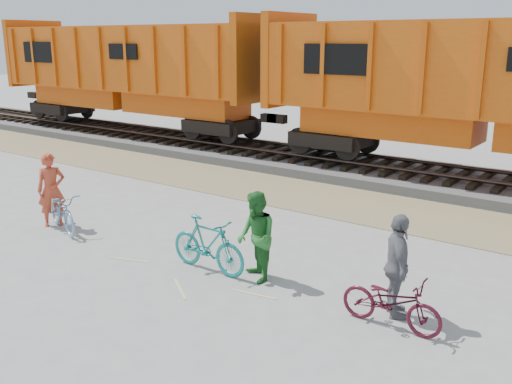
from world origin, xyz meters
TOP-DOWN VIEW (x-y plane):
  - ground at (0.00, 0.00)m, footprint 120.00×120.00m
  - gravel_strip at (0.00, 5.50)m, footprint 120.00×3.00m
  - ballast_bed at (0.00, 9.00)m, footprint 120.00×4.00m
  - track at (0.00, 9.00)m, footprint 120.00×2.60m
  - hopper_car_left at (-11.68, 9.00)m, footprint 14.00×3.13m
  - hopper_car_center at (3.32, 9.00)m, footprint 14.00×3.13m
  - bicycle_blue at (-3.65, -0.43)m, footprint 1.85×1.16m
  - bicycle_teal at (0.66, -0.26)m, footprint 1.78×0.53m
  - bicycle_maroon at (4.40, -0.29)m, footprint 1.62×0.57m
  - person_solo at (-4.15, -0.33)m, footprint 0.70×0.77m
  - person_man at (1.66, -0.06)m, footprint 1.03×0.99m
  - person_woman at (4.30, 0.11)m, footprint 0.90×1.07m

SIDE VIEW (x-z plane):
  - ground at x=0.00m, z-range 0.00..0.00m
  - gravel_strip at x=0.00m, z-range 0.00..0.02m
  - ballast_bed at x=0.00m, z-range 0.00..0.30m
  - bicycle_maroon at x=4.40m, z-range 0.00..0.85m
  - bicycle_blue at x=-3.65m, z-range 0.00..0.92m
  - track at x=0.00m, z-range 0.35..0.59m
  - bicycle_teal at x=0.66m, z-range 0.00..1.07m
  - person_man at x=1.66m, z-range 0.00..1.68m
  - person_woman at x=4.30m, z-range 0.00..1.72m
  - person_solo at x=-4.15m, z-range 0.00..1.76m
  - hopper_car_left at x=-11.68m, z-range 0.68..5.33m
  - hopper_car_center at x=3.32m, z-range 0.68..5.33m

